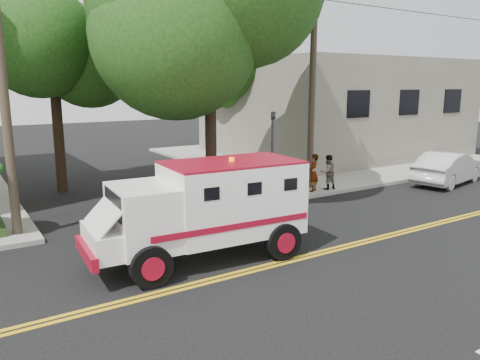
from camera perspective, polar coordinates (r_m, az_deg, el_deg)
ground at (r=12.64m, az=5.02°, el=-10.05°), size 100.00×100.00×0.00m
sidewalk_ne at (r=31.12m, az=9.73°, el=2.99°), size 17.00×17.00×0.15m
building_right at (r=32.21m, az=11.32°, el=8.72°), size 14.00×12.00×6.00m
utility_pole_left at (r=15.38m, az=-26.89°, el=9.80°), size 0.28×0.28×9.00m
utility_pole_right at (r=20.55m, az=8.80°, el=11.05°), size 0.28×0.28×9.00m
tree_main at (r=18.17m, az=-2.01°, el=19.66°), size 6.08×5.70×9.85m
tree_left at (r=21.58m, az=-20.92°, el=13.73°), size 4.48×4.20×7.70m
tree_right at (r=29.79m, az=0.21°, el=14.39°), size 4.80×4.50×8.20m
traffic_signal at (r=18.67m, az=3.99°, el=4.11°), size 0.15×0.18×3.60m
armored_truck at (r=12.46m, az=-4.05°, el=-3.10°), size 5.90×2.64×2.63m
parked_sedan at (r=24.22m, az=24.05°, el=1.37°), size 4.89×2.52×1.53m
pedestrian_a at (r=20.10m, az=8.95°, el=0.87°), size 0.70×0.65×1.61m
pedestrian_b at (r=20.65m, az=10.65°, el=0.95°), size 0.79×0.65×1.51m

